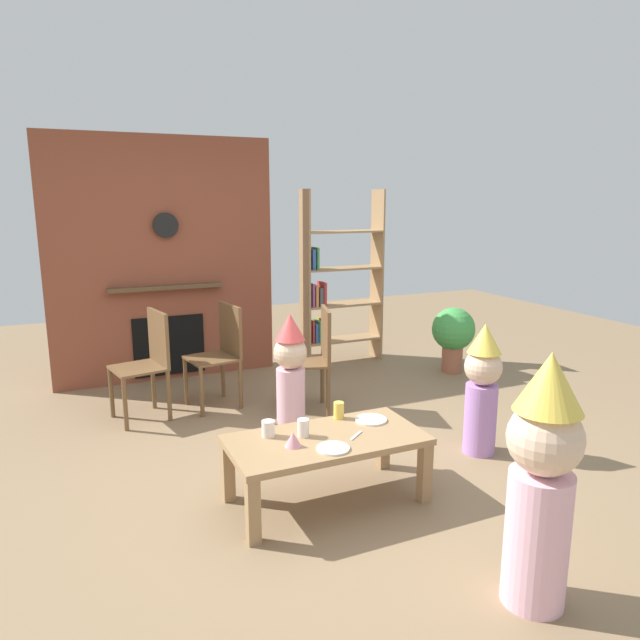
{
  "coord_description": "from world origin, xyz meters",
  "views": [
    {
      "loc": [
        -1.49,
        -3.29,
        1.81
      ],
      "look_at": [
        0.15,
        0.4,
        0.96
      ],
      "focal_mm": 32.57,
      "sensor_mm": 36.0,
      "label": 1
    }
  ],
  "objects_px": {
    "paper_plate_front": "(333,448)",
    "child_by_the_chairs": "(290,369)",
    "paper_cup_near_right": "(303,428)",
    "paper_cup_center": "(339,410)",
    "coffee_table": "(326,447)",
    "paper_plate_rear": "(371,420)",
    "birthday_cake_slice": "(293,439)",
    "paper_cup_near_left": "(268,429)",
    "child_in_pink": "(482,386)",
    "potted_plant_tall": "(453,333)",
    "child_with_cone_hat": "(542,475)",
    "bookshelf": "(336,287)",
    "dining_chair_left": "(149,358)",
    "dining_chair_right": "(315,354)",
    "dining_chair_middle": "(221,349)"
  },
  "relations": [
    {
      "from": "paper_cup_near_left",
      "to": "child_with_cone_hat",
      "type": "distance_m",
      "value": 1.58
    },
    {
      "from": "paper_plate_rear",
      "to": "paper_cup_center",
      "type": "bearing_deg",
      "value": 144.89
    },
    {
      "from": "birthday_cake_slice",
      "to": "child_by_the_chairs",
      "type": "distance_m",
      "value": 1.24
    },
    {
      "from": "child_with_cone_hat",
      "to": "dining_chair_right",
      "type": "relative_size",
      "value": 1.31
    },
    {
      "from": "child_in_pink",
      "to": "paper_plate_rear",
      "type": "bearing_deg",
      "value": -4.26
    },
    {
      "from": "paper_cup_center",
      "to": "child_in_pink",
      "type": "height_order",
      "value": "child_in_pink"
    },
    {
      "from": "coffee_table",
      "to": "paper_cup_center",
      "type": "height_order",
      "value": "paper_cup_center"
    },
    {
      "from": "child_by_the_chairs",
      "to": "dining_chair_right",
      "type": "xyz_separation_m",
      "value": [
        0.34,
        0.31,
        0.01
      ]
    },
    {
      "from": "coffee_table",
      "to": "birthday_cake_slice",
      "type": "bearing_deg",
      "value": -169.02
    },
    {
      "from": "bookshelf",
      "to": "paper_plate_rear",
      "type": "height_order",
      "value": "bookshelf"
    },
    {
      "from": "birthday_cake_slice",
      "to": "potted_plant_tall",
      "type": "xyz_separation_m",
      "value": [
        2.56,
        1.93,
        -0.03
      ]
    },
    {
      "from": "paper_plate_rear",
      "to": "dining_chair_right",
      "type": "relative_size",
      "value": 0.23
    },
    {
      "from": "paper_plate_front",
      "to": "child_in_pink",
      "type": "xyz_separation_m",
      "value": [
        1.33,
        0.35,
        0.09
      ]
    },
    {
      "from": "paper_cup_center",
      "to": "paper_plate_rear",
      "type": "height_order",
      "value": "paper_cup_center"
    },
    {
      "from": "coffee_table",
      "to": "child_in_pink",
      "type": "xyz_separation_m",
      "value": [
        1.3,
        0.17,
        0.16
      ]
    },
    {
      "from": "paper_plate_front",
      "to": "coffee_table",
      "type": "bearing_deg",
      "value": 77.82
    },
    {
      "from": "child_with_cone_hat",
      "to": "dining_chair_left",
      "type": "height_order",
      "value": "child_with_cone_hat"
    },
    {
      "from": "child_by_the_chairs",
      "to": "paper_cup_near_left",
      "type": "bearing_deg",
      "value": -17.73
    },
    {
      "from": "paper_cup_near_right",
      "to": "paper_cup_center",
      "type": "distance_m",
      "value": 0.36
    },
    {
      "from": "paper_cup_center",
      "to": "child_in_pink",
      "type": "distance_m",
      "value": 1.1
    },
    {
      "from": "paper_plate_rear",
      "to": "coffee_table",
      "type": "bearing_deg",
      "value": -162.11
    },
    {
      "from": "paper_cup_near_left",
      "to": "potted_plant_tall",
      "type": "relative_size",
      "value": 0.14
    },
    {
      "from": "paper_cup_near_left",
      "to": "paper_cup_near_right",
      "type": "bearing_deg",
      "value": -23.84
    },
    {
      "from": "paper_cup_near_left",
      "to": "paper_cup_near_right",
      "type": "distance_m",
      "value": 0.21
    },
    {
      "from": "child_with_cone_hat",
      "to": "potted_plant_tall",
      "type": "xyz_separation_m",
      "value": [
        1.84,
        3.09,
        -0.2
      ]
    },
    {
      "from": "birthday_cake_slice",
      "to": "potted_plant_tall",
      "type": "distance_m",
      "value": 3.21
    },
    {
      "from": "bookshelf",
      "to": "birthday_cake_slice",
      "type": "xyz_separation_m",
      "value": [
        -1.6,
        -2.79,
        -0.4
      ]
    },
    {
      "from": "child_in_pink",
      "to": "dining_chair_right",
      "type": "xyz_separation_m",
      "value": [
        -0.75,
        1.25,
        0.01
      ]
    },
    {
      "from": "paper_cup_near_right",
      "to": "paper_cup_center",
      "type": "xyz_separation_m",
      "value": [
        0.32,
        0.17,
        0.0
      ]
    },
    {
      "from": "paper_cup_near_right",
      "to": "dining_chair_left",
      "type": "relative_size",
      "value": 0.12
    },
    {
      "from": "paper_plate_rear",
      "to": "paper_plate_front",
      "type": "bearing_deg",
      "value": -144.22
    },
    {
      "from": "paper_cup_near_left",
      "to": "child_in_pink",
      "type": "height_order",
      "value": "child_in_pink"
    },
    {
      "from": "child_in_pink",
      "to": "dining_chair_left",
      "type": "height_order",
      "value": "child_in_pink"
    },
    {
      "from": "potted_plant_tall",
      "to": "birthday_cake_slice",
      "type": "bearing_deg",
      "value": -142.98
    },
    {
      "from": "birthday_cake_slice",
      "to": "child_by_the_chairs",
      "type": "bearing_deg",
      "value": 69.45
    },
    {
      "from": "coffee_table",
      "to": "paper_plate_rear",
      "type": "height_order",
      "value": "paper_plate_rear"
    },
    {
      "from": "coffee_table",
      "to": "child_by_the_chairs",
      "type": "relative_size",
      "value": 1.24
    },
    {
      "from": "bookshelf",
      "to": "child_in_pink",
      "type": "relative_size",
      "value": 1.99
    },
    {
      "from": "paper_plate_front",
      "to": "child_by_the_chairs",
      "type": "relative_size",
      "value": 0.2
    },
    {
      "from": "dining_chair_left",
      "to": "dining_chair_right",
      "type": "relative_size",
      "value": 1.0
    },
    {
      "from": "coffee_table",
      "to": "dining_chair_right",
      "type": "relative_size",
      "value": 1.3
    },
    {
      "from": "paper_cup_center",
      "to": "child_with_cone_hat",
      "type": "bearing_deg",
      "value": -78.76
    },
    {
      "from": "paper_plate_front",
      "to": "paper_plate_rear",
      "type": "xyz_separation_m",
      "value": [
        0.41,
        0.29,
        0.0
      ]
    },
    {
      "from": "coffee_table",
      "to": "dining_chair_right",
      "type": "xyz_separation_m",
      "value": [
        0.55,
        1.42,
        0.16
      ]
    },
    {
      "from": "paper_cup_center",
      "to": "paper_cup_near_left",
      "type": "bearing_deg",
      "value": -170.05
    },
    {
      "from": "child_by_the_chairs",
      "to": "paper_plate_rear",
      "type": "bearing_deg",
      "value": 19.69
    },
    {
      "from": "coffee_table",
      "to": "potted_plant_tall",
      "type": "bearing_deg",
      "value": 38.99
    },
    {
      "from": "paper_cup_near_right",
      "to": "child_by_the_chairs",
      "type": "xyz_separation_m",
      "value": [
        0.33,
        1.05,
        0.03
      ]
    },
    {
      "from": "dining_chair_middle",
      "to": "paper_cup_near_left",
      "type": "bearing_deg",
      "value": 74.3
    },
    {
      "from": "potted_plant_tall",
      "to": "child_with_cone_hat",
      "type": "bearing_deg",
      "value": -120.83
    }
  ]
}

